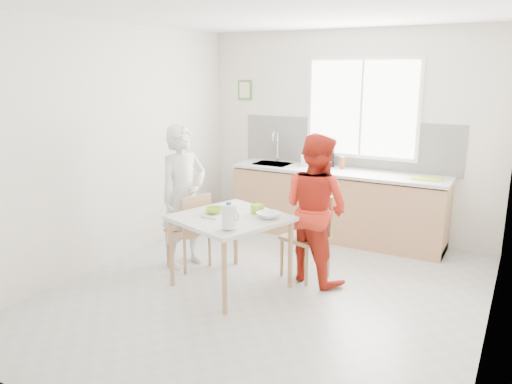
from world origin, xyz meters
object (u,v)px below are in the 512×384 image
Objects in this scene: chair_left at (191,228)px; bowl_white at (269,215)px; chair_far at (310,232)px; person_white at (184,197)px; wine_bottle_b at (332,156)px; dining_table at (230,224)px; bowl_green at (214,210)px; person_red at (316,208)px; milk_jug at (229,216)px; wine_bottle_a at (321,155)px.

chair_left is 1.06m from bowl_white.
chair_far is at bearing 66.50° from bowl_white.
chair_far is 3.92× the size of bowl_white.
person_white is 5.37× the size of wine_bottle_b.
bowl_green is at bearing 175.56° from dining_table.
person_red reaches higher than milk_jug.
person_red reaches higher than wine_bottle_b.
chair_left is 3.53× the size of milk_jug.
person_white is at bearing -144.91° from chair_far.
person_white is (-1.36, -0.41, 0.31)m from chair_far.
dining_table is 6.83× the size of bowl_green.
person_white is 1.17m from milk_jug.
chair_left is at bearing 161.53° from dining_table.
chair_far is (1.24, 0.45, 0.02)m from chair_left.
chair_far is 0.56× the size of person_white.
person_red is 1.06m from bowl_green.
person_red is (0.09, -0.07, 0.29)m from chair_far.
chair_left reaches higher than bowl_green.
bowl_green is at bearing -122.36° from chair_far.
wine_bottle_a is at bearing 96.75° from bowl_white.
chair_left is 1.41m from person_red.
person_white is 1.49m from person_red.
bowl_white is at bearing -83.25° from wine_bottle_a.
wine_bottle_a is at bearing 86.45° from dining_table.
wine_bottle_b is (-0.11, 2.03, 0.29)m from bowl_white.
person_white reaches higher than person_red.
bowl_white is at bearing -86.92° from wine_bottle_b.
bowl_white is (-0.31, -0.45, -0.00)m from person_red.
chair_far is 1.17m from milk_jug.
wine_bottle_a is at bearing 80.87° from bowl_green.
wine_bottle_b is (0.25, 2.17, 0.39)m from dining_table.
wine_bottle_a reaches higher than chair_left.
chair_far is 1.46m from person_white.
person_white is 0.62m from bowl_green.
person_white is 8.85× the size of bowl_green.
chair_far is 2.80× the size of wine_bottle_a.
chair_left reaches higher than bowl_white.
wine_bottle_b is (-0.42, 1.58, 0.29)m from person_red.
person_white is 2.08m from wine_bottle_a.
chair_left is at bearing 164.54° from milk_jug.
bowl_white is 0.94× the size of milk_jug.
dining_table is at bearing 59.74° from person_red.
dining_table is 5.42× the size of bowl_white.
wine_bottle_a is (-0.46, 1.44, 0.59)m from chair_far.
wine_bottle_b is at bearing 107.66° from milk_jug.
bowl_green is at bearing -99.13° from wine_bottle_a.
person_red reaches higher than bowl_white.
dining_table is 3.88× the size of wine_bottle_a.
chair_left reaches higher than dining_table.
chair_left is 0.58m from bowl_green.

